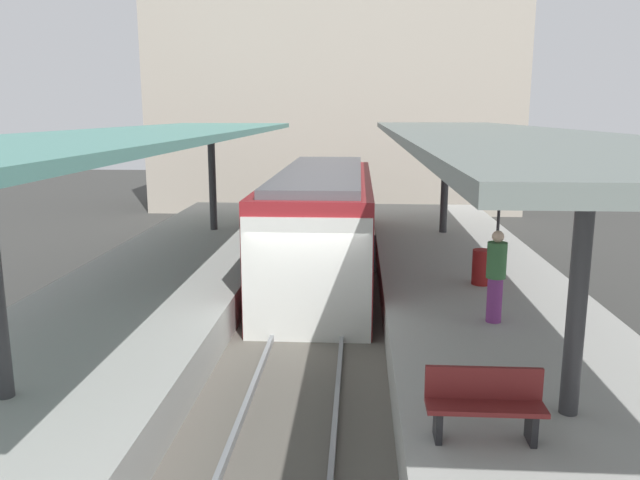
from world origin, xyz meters
TOP-DOWN VIEW (x-y plane):
  - ground_plane at (0.00, 0.00)m, footprint 80.00×80.00m
  - platform_left at (-3.80, 0.00)m, footprint 4.40×28.00m
  - platform_right at (3.80, 0.00)m, footprint 4.40×28.00m
  - track_ballast at (0.00, 0.00)m, footprint 3.20×28.00m
  - rail_near_side at (-0.72, 0.00)m, footprint 0.08×28.00m
  - rail_far_side at (0.72, 0.00)m, footprint 0.08×28.00m
  - commuter_train at (0.00, 4.72)m, footprint 2.78×10.40m
  - canopy_left at (-3.80, 1.40)m, footprint 4.18×21.00m
  - canopy_right at (3.80, 1.40)m, footprint 4.18×21.00m
  - platform_bench at (2.56, -5.62)m, footprint 1.40×0.41m
  - platform_sign at (4.80, 4.25)m, footprint 0.90×0.08m
  - litter_bin at (3.85, 1.35)m, footprint 0.44×0.44m
  - passenger_near_bench at (3.58, -1.28)m, footprint 0.36×0.36m
  - station_building_backdrop at (-0.25, 20.00)m, footprint 18.00×6.00m

SIDE VIEW (x-z plane):
  - ground_plane at x=0.00m, z-range 0.00..0.00m
  - track_ballast at x=0.00m, z-range 0.00..0.20m
  - rail_near_side at x=-0.72m, z-range 0.20..0.34m
  - rail_far_side at x=0.72m, z-range 0.20..0.34m
  - platform_left at x=-3.80m, z-range 0.00..1.00m
  - platform_right at x=3.80m, z-range 0.00..1.00m
  - litter_bin at x=3.85m, z-range 1.00..1.80m
  - platform_bench at x=2.56m, z-range 1.03..1.89m
  - commuter_train at x=0.00m, z-range 0.18..3.28m
  - passenger_near_bench at x=3.58m, z-range 1.04..2.77m
  - platform_sign at x=4.80m, z-range 1.52..3.73m
  - canopy_left at x=-3.80m, z-range 2.59..6.03m
  - canopy_right at x=3.80m, z-range 2.61..6.08m
  - station_building_backdrop at x=-0.25m, z-range 0.00..11.00m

